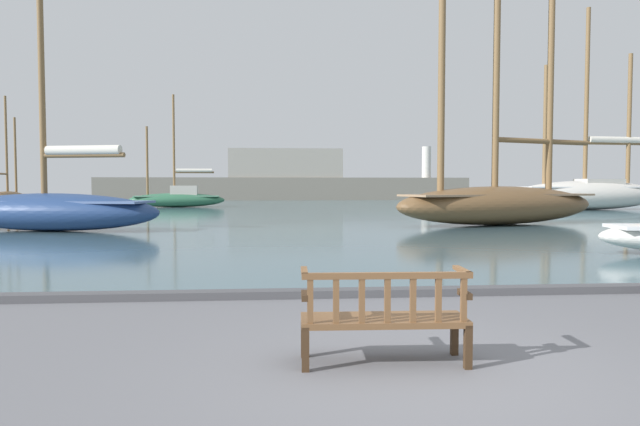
% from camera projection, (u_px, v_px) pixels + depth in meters
% --- Properties ---
extents(ground_plane, '(160.00, 160.00, 0.00)m').
position_uv_depth(ground_plane, '(433.00, 381.00, 5.03)').
color(ground_plane, slate).
extents(harbor_water, '(100.00, 80.00, 0.08)m').
position_uv_depth(harbor_water, '(289.00, 205.00, 48.82)').
color(harbor_water, '#476670').
rests_on(harbor_water, ground).
extents(quay_edge_kerb, '(40.00, 0.30, 0.12)m').
position_uv_depth(quay_edge_kerb, '(364.00, 293.00, 8.86)').
color(quay_edge_kerb, '#4C4C50').
rests_on(quay_edge_kerb, ground).
extents(park_bench, '(1.62, 0.57, 0.92)m').
position_uv_depth(park_bench, '(384.00, 316.00, 5.50)').
color(park_bench, '#3D2A19').
rests_on(park_bench, ground).
extents(sailboat_far_port, '(8.63, 4.11, 9.43)m').
position_uv_depth(sailboat_far_port, '(50.00, 208.00, 20.53)').
color(sailboat_far_port, navy).
rests_on(sailboat_far_port, harbor_water).
extents(sailboat_far_starboard, '(10.20, 5.78, 12.65)m').
position_uv_depth(sailboat_far_starboard, '(499.00, 198.00, 23.73)').
color(sailboat_far_starboard, brown).
rests_on(sailboat_far_starboard, harbor_water).
extents(sailboat_distant_harbor, '(7.13, 2.10, 8.36)m').
position_uv_depth(sailboat_distant_harbor, '(178.00, 197.00, 42.57)').
color(sailboat_distant_harbor, '#2D6647').
rests_on(sailboat_distant_harbor, harbor_water).
extents(sailboat_nearest_port, '(11.10, 3.98, 13.30)m').
position_uv_depth(sailboat_nearest_port, '(589.00, 191.00, 38.01)').
color(sailboat_nearest_port, silver).
rests_on(sailboat_nearest_port, harbor_water).
extents(sailboat_mid_port, '(2.49, 7.38, 8.56)m').
position_uv_depth(sailboat_mid_port, '(7.00, 197.00, 44.26)').
color(sailboat_mid_port, brown).
rests_on(sailboat_mid_port, harbor_water).
extents(far_breakwater, '(40.73, 2.40, 6.04)m').
position_uv_depth(far_breakwater, '(287.00, 183.00, 62.67)').
color(far_breakwater, slate).
rests_on(far_breakwater, ground).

